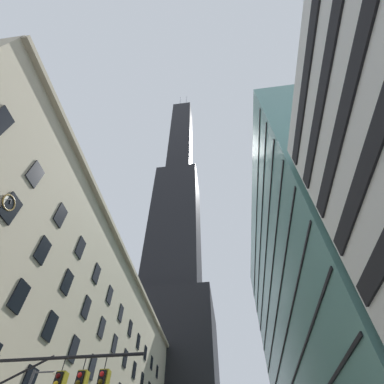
{
  "coord_description": "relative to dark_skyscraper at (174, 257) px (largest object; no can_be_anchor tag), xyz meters",
  "views": [
    {
      "loc": [
        4.12,
        -9.29,
        1.84
      ],
      "look_at": [
        0.39,
        19.91,
        36.5
      ],
      "focal_mm": 25.88,
      "sensor_mm": 36.0,
      "label": 1
    }
  ],
  "objects": [
    {
      "name": "dark_skyscraper",
      "position": [
        0.0,
        0.0,
        0.0
      ],
      "size": [
        26.68,
        26.68,
        218.2
      ],
      "color": "black",
      "rests_on": "ground"
    },
    {
      "name": "station_building",
      "position": [
        -6.3,
        -43.62,
        -49.78
      ],
      "size": [
        17.66,
        72.94,
        29.18
      ],
      "color": "#BCAF93",
      "rests_on": "ground"
    },
    {
      "name": "glass_office_midrise",
      "position": [
        31.56,
        -44.07,
        -43.67
      ],
      "size": [
        14.83,
        47.94,
        41.37
      ],
      "color": "slate",
      "rests_on": "ground"
    }
  ]
}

